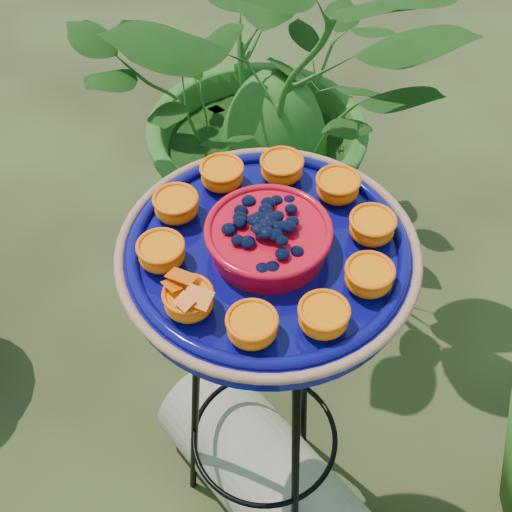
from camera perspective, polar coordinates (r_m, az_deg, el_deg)
name	(u,v)px	position (r m, az deg, el deg)	size (l,w,h in m)	color
ground_plane	(211,492)	(1.68, -3.64, -18.32)	(20.00, 20.00, 0.00)	black
tripod_stand	(266,382)	(1.25, 0.77, -10.03)	(0.37, 0.37, 0.79)	black
feeder_dish	(268,250)	(0.97, 0.98, 0.47)	(0.51, 0.51, 0.09)	#09085D
driftwood_log	(290,502)	(1.55, 2.74, -19.06)	(0.22, 0.22, 0.65)	gray
shrub_back_left	(275,98)	(1.79, 1.51, 12.53)	(0.86, 0.75, 0.96)	#245316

